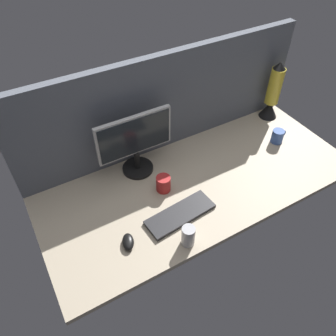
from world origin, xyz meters
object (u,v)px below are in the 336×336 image
at_px(mug_ceramic_blue, 278,136).
at_px(lava_lamp, 273,95).
at_px(keyboard, 180,214).
at_px(mouse, 128,242).
at_px(mug_red_plastic, 163,184).
at_px(monitor, 135,142).
at_px(mug_steel, 188,236).

relative_size(mug_ceramic_blue, lava_lamp, 0.26).
distance_m(keyboard, lava_lamp, 1.09).
bearing_deg(mouse, mug_red_plastic, 54.39).
xyz_separation_m(monitor, lava_lamp, (1.03, 0.02, -0.04)).
xyz_separation_m(mug_steel, mug_red_plastic, (0.07, 0.36, -0.01)).
bearing_deg(lava_lamp, mug_steel, -150.05).
bearing_deg(keyboard, mug_ceramic_blue, 8.21).
bearing_deg(mug_steel, monitor, 88.63).
bearing_deg(mug_red_plastic, lava_lamp, 13.88).
relative_size(keyboard, mug_ceramic_blue, 3.50).
bearing_deg(keyboard, mouse, 178.98).
relative_size(mouse, lava_lamp, 0.24).
xyz_separation_m(keyboard, lava_lamp, (0.99, 0.44, 0.16)).
height_order(mouse, mug_ceramic_blue, mug_ceramic_blue).
bearing_deg(monitor, mug_red_plastic, -76.46).
xyz_separation_m(keyboard, mouse, (-0.30, -0.02, 0.01)).
relative_size(keyboard, mug_red_plastic, 4.02).
distance_m(mouse, mug_ceramic_blue, 1.17).
height_order(mouse, mug_steel, mug_steel).
bearing_deg(mug_ceramic_blue, mug_red_plastic, 179.94).
bearing_deg(monitor, mouse, -120.97).
relative_size(mug_ceramic_blue, mug_steel, 0.94).
xyz_separation_m(monitor, mug_ceramic_blue, (0.88, -0.22, -0.16)).
relative_size(monitor, mug_steel, 3.88).
height_order(monitor, mug_ceramic_blue, monitor).
xyz_separation_m(mouse, lava_lamp, (1.29, 0.46, 0.15)).
relative_size(mouse, mug_ceramic_blue, 0.91).
bearing_deg(monitor, mug_steel, -91.37).
bearing_deg(mug_steel, mouse, 151.60).
distance_m(monitor, mug_steel, 0.60).
relative_size(mouse, mug_steel, 0.85).
bearing_deg(mug_red_plastic, mug_ceramic_blue, -0.06).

